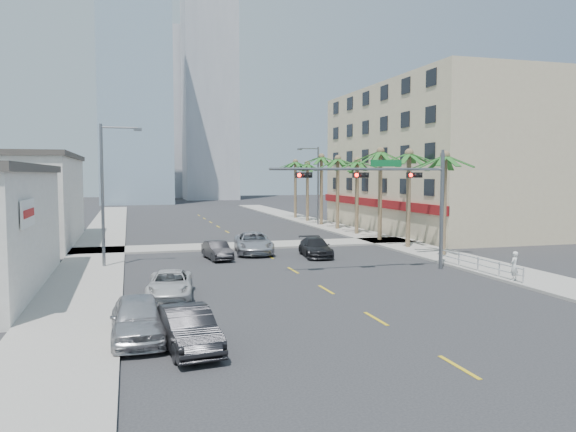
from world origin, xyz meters
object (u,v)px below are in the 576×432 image
object	(u,v)px
car_parked_far	(170,284)
pedestrian	(514,266)
traffic_signal_mast	(395,188)
car_parked_near	(138,318)
car_parked_mid	(188,329)
car_lane_right	(315,247)
car_lane_center	(254,243)
car_lane_left	(217,250)

from	to	relation	value
car_parked_far	pedestrian	bearing A→B (deg)	1.53
traffic_signal_mast	car_parked_near	bearing A→B (deg)	-145.67
car_parked_mid	car_lane_right	world-z (taller)	car_parked_mid
car_parked_far	car_lane_center	bearing A→B (deg)	69.11
car_parked_far	car_lane_right	size ratio (longest dim) A/B	0.98
traffic_signal_mast	car_lane_left	bearing A→B (deg)	141.06
car_parked_far	car_lane_right	distance (m)	15.29
car_parked_mid	car_lane_center	world-z (taller)	car_lane_center
car_lane_center	pedestrian	size ratio (longest dim) A/B	3.55
car_lane_right	pedestrian	xyz separation A→B (m)	(7.14, -12.33, 0.28)
traffic_signal_mast	car_parked_far	bearing A→B (deg)	-165.48
traffic_signal_mast	car_parked_mid	bearing A→B (deg)	-138.68
car_parked_far	car_lane_center	distance (m)	15.15
car_parked_far	pedestrian	size ratio (longest dim) A/B	2.81
traffic_signal_mast	car_lane_right	size ratio (longest dim) A/B	2.42
car_parked_mid	car_lane_right	xyz separation A→B (m)	(10.97, 19.08, -0.05)
car_lane_center	car_lane_right	distance (m)	4.80
car_parked_far	traffic_signal_mast	bearing A→B (deg)	21.31
car_lane_center	traffic_signal_mast	bearing A→B (deg)	-49.29
car_parked_far	car_lane_left	xyz separation A→B (m)	(4.00, 11.27, 0.01)
car_lane_left	car_lane_center	bearing A→B (deg)	28.37
car_lane_right	traffic_signal_mast	bearing A→B (deg)	-63.75
traffic_signal_mast	car_lane_right	bearing A→B (deg)	110.12
car_parked_mid	car_lane_center	bearing A→B (deg)	64.76
car_parked_near	car_lane_center	distance (m)	22.04
car_lane_left	pedestrian	size ratio (longest dim) A/B	2.41
car_lane_left	car_parked_mid	bearing A→B (deg)	-108.39
car_lane_left	pedestrian	distance (m)	19.14
car_lane_center	car_lane_right	xyz separation A→B (m)	(3.93, -2.76, -0.12)
car_lane_right	pedestrian	distance (m)	14.25
car_parked_near	car_parked_mid	xyz separation A→B (m)	(1.60, -1.57, -0.08)
car_parked_near	car_lane_right	distance (m)	21.55
car_parked_near	car_parked_mid	size ratio (longest dim) A/B	1.07
traffic_signal_mast	car_parked_near	xyz separation A→B (m)	(-15.18, -10.37, -4.27)
car_lane_right	pedestrian	world-z (taller)	pedestrian
traffic_signal_mast	car_parked_mid	distance (m)	18.60
car_lane_center	car_lane_right	bearing A→B (deg)	-27.85
car_lane_left	car_lane_right	world-z (taller)	car_lane_right
traffic_signal_mast	car_parked_mid	world-z (taller)	traffic_signal_mast
car_parked_near	car_lane_left	distance (m)	18.96
car_parked_far	car_lane_center	world-z (taller)	car_lane_center
car_parked_far	car_lane_left	distance (m)	11.95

